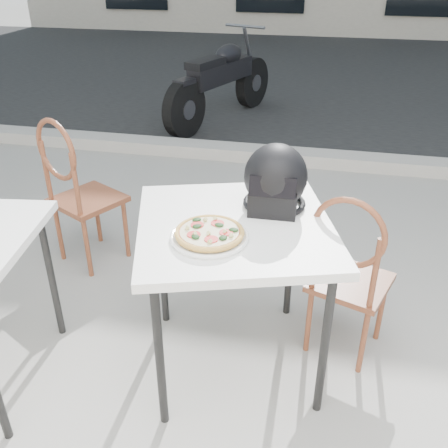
% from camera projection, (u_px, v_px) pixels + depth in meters
% --- Properties ---
extents(ground, '(80.00, 80.00, 0.00)m').
position_uv_depth(ground, '(312.00, 413.00, 2.25)').
color(ground, gray).
rests_on(ground, ground).
extents(street_asphalt, '(30.00, 8.00, 0.00)m').
position_uv_depth(street_asphalt, '(338.00, 75.00, 8.23)').
color(street_asphalt, black).
rests_on(street_asphalt, ground).
extents(curb, '(30.00, 0.25, 0.12)m').
position_uv_depth(curb, '(332.00, 160.00, 4.79)').
color(curb, '#9C9992').
rests_on(curb, ground).
extents(cafe_table_main, '(1.05, 1.05, 0.80)m').
position_uv_depth(cafe_table_main, '(235.00, 237.00, 2.20)').
color(cafe_table_main, white).
rests_on(cafe_table_main, ground).
extents(plate, '(0.36, 0.36, 0.02)m').
position_uv_depth(plate, '(209.00, 237.00, 2.04)').
color(plate, white).
rests_on(plate, cafe_table_main).
extents(pizza, '(0.33, 0.33, 0.04)m').
position_uv_depth(pizza, '(209.00, 232.00, 2.03)').
color(pizza, gold).
rests_on(pizza, plate).
extents(helmet, '(0.30, 0.31, 0.30)m').
position_uv_depth(helmet, '(275.00, 180.00, 2.24)').
color(helmet, black).
rests_on(helmet, cafe_table_main).
extents(cafe_chair_main, '(0.45, 0.45, 0.92)m').
position_uv_depth(cafe_chair_main, '(349.00, 269.00, 2.35)').
color(cafe_chair_main, brown).
rests_on(cafe_chair_main, ground).
extents(cafe_chair_side, '(0.52, 0.52, 1.01)m').
position_uv_depth(cafe_chair_side, '(76.00, 185.00, 3.07)').
color(cafe_chair_side, brown).
rests_on(cafe_chair_side, ground).
extents(motorcycle, '(0.87, 1.99, 1.03)m').
position_uv_depth(motorcycle, '(222.00, 82.00, 5.86)').
color(motorcycle, black).
rests_on(motorcycle, street_asphalt).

